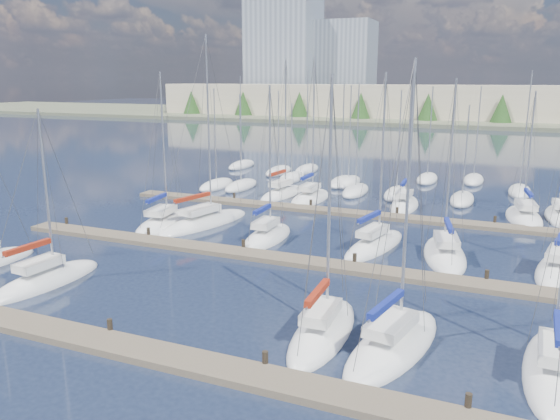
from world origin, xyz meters
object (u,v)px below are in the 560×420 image
at_px(sailboat_j, 267,237).
at_px(sailboat_o, 310,198).
at_px(sailboat_n, 282,194).
at_px(sailboat_i, 204,222).
at_px(sailboat_m, 558,270).
at_px(sailboat_r, 559,216).
at_px(sailboat_e, 393,345).
at_px(sailboat_p, 404,205).
at_px(sailboat_l, 445,255).
at_px(sailboat_h, 164,223).
at_px(sailboat_d, 323,331).
at_px(sailboat_b, 46,281).
at_px(sailboat_q, 524,217).
at_px(sailboat_k, 374,245).
at_px(sailboat_f, 551,371).

bearing_deg(sailboat_j, sailboat_o, 95.84).
height_order(sailboat_j, sailboat_n, sailboat_n).
bearing_deg(sailboat_i, sailboat_j, -2.58).
distance_m(sailboat_m, sailboat_r, 15.06).
relative_size(sailboat_r, sailboat_e, 0.93).
distance_m(sailboat_p, sailboat_i, 19.04).
distance_m(sailboat_o, sailboat_n, 3.45).
relative_size(sailboat_m, sailboat_n, 0.77).
relative_size(sailboat_o, sailboat_n, 1.02).
xyz_separation_m(sailboat_m, sailboat_e, (-7.50, -13.89, 0.01)).
relative_size(sailboat_l, sailboat_h, 0.96).
bearing_deg(sailboat_j, sailboat_m, 0.68).
bearing_deg(sailboat_i, sailboat_d, -31.16).
xyz_separation_m(sailboat_j, sailboat_p, (7.58, 14.65, 0.00)).
relative_size(sailboat_d, sailboat_o, 0.87).
bearing_deg(sailboat_d, sailboat_b, 178.20).
height_order(sailboat_q, sailboat_r, sailboat_r).
xyz_separation_m(sailboat_m, sailboat_q, (-1.80, 13.53, -0.00)).
distance_m(sailboat_q, sailboat_n, 22.92).
relative_size(sailboat_k, sailboat_i, 0.82).
distance_m(sailboat_m, sailboat_q, 13.64).
bearing_deg(sailboat_n, sailboat_f, -43.54).
height_order(sailboat_q, sailboat_d, sailboat_d).
relative_size(sailboat_b, sailboat_e, 0.82).
distance_m(sailboat_i, sailboat_n, 13.21).
bearing_deg(sailboat_m, sailboat_n, 160.24).
height_order(sailboat_f, sailboat_d, sailboat_d).
relative_size(sailboat_b, sailboat_n, 0.76).
distance_m(sailboat_i, sailboat_h, 3.33).
height_order(sailboat_p, sailboat_o, sailboat_o).
bearing_deg(sailboat_h, sailboat_b, -92.15).
xyz_separation_m(sailboat_j, sailboat_i, (-6.56, 1.90, 0.00)).
height_order(sailboat_d, sailboat_e, sailboat_e).
height_order(sailboat_f, sailboat_b, sailboat_f).
distance_m(sailboat_f, sailboat_i, 29.28).
distance_m(sailboat_p, sailboat_b, 32.22).
xyz_separation_m(sailboat_j, sailboat_d, (8.85, -13.36, 0.00)).
relative_size(sailboat_k, sailboat_d, 1.02).
bearing_deg(sailboat_l, sailboat_f, -79.36).
bearing_deg(sailboat_n, sailboat_q, 4.01).
bearing_deg(sailboat_l, sailboat_m, -14.73).
xyz_separation_m(sailboat_q, sailboat_l, (-5.09, -13.18, 0.00)).
relative_size(sailboat_h, sailboat_n, 0.91).
bearing_deg(sailboat_e, sailboat_o, 128.11).
bearing_deg(sailboat_h, sailboat_q, 19.70).
relative_size(sailboat_o, sailboat_e, 1.10).
bearing_deg(sailboat_e, sailboat_p, 110.81).
xyz_separation_m(sailboat_j, sailboat_n, (-5.00, 15.01, 0.01)).
relative_size(sailboat_f, sailboat_h, 0.87).
xyz_separation_m(sailboat_m, sailboat_d, (-10.85, -13.87, 0.01)).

